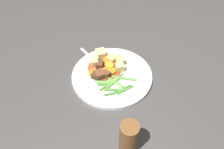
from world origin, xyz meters
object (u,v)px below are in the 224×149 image
Objects in this scene: carrot_slice_2 at (105,72)px; fork at (95,61)px; potato_chunk_4 at (94,63)px; carrot_slice_1 at (111,72)px; meat_chunk_0 at (100,75)px; carrot_slice_0 at (107,61)px; meat_chunk_2 at (100,65)px; meat_chunk_3 at (107,75)px; potato_chunk_0 at (94,59)px; pepper_mill at (128,138)px; potato_chunk_1 at (111,60)px; potato_chunk_3 at (119,61)px; potato_chunk_5 at (100,55)px; potato_chunk_2 at (120,67)px; meat_chunk_1 at (96,76)px; dinner_plate at (112,76)px; carrot_slice_3 at (93,73)px; carrot_slice_4 at (109,65)px.

carrot_slice_2 is 0.07m from fork.
carrot_slice_1 is at bearing -145.90° from potato_chunk_4.
meat_chunk_0 is at bearing 116.76° from carrot_slice_2.
carrot_slice_0 is at bearing -9.69° from carrot_slice_1.
meat_chunk_2 is 0.06m from meat_chunk_3.
potato_chunk_0 is 0.24× the size of pepper_mill.
potato_chunk_0 is 0.07m from potato_chunk_1.
potato_chunk_3 is 1.24× the size of meat_chunk_2.
carrot_slice_1 is 0.04m from meat_chunk_0.
potato_chunk_5 reaches higher than meat_chunk_3.
potato_chunk_2 reaches higher than carrot_slice_2.
potato_chunk_3 reaches higher than meat_chunk_2.
meat_chunk_0 is (-0.09, 0.01, 0.00)m from potato_chunk_0.
carrot_slice_0 is 1.01× the size of meat_chunk_1.
potato_chunk_3 is at bearing -51.59° from dinner_plate.
potato_chunk_3 is (-0.02, -0.03, -0.00)m from potato_chunk_1.
meat_chunk_0 is (0.01, 0.04, 0.02)m from dinner_plate.
potato_chunk_5 is (0.08, -0.01, 0.01)m from carrot_slice_2.
dinner_plate is 8.21× the size of carrot_slice_3.
carrot_slice_1 is 1.11× the size of meat_chunk_2.
potato_chunk_4 reaches higher than carrot_slice_2.
potato_chunk_4 is 1.01× the size of meat_chunk_1.
carrot_slice_1 is 0.02m from carrot_slice_2.
carrot_slice_0 is at bearing 57.10° from potato_chunk_1.
meat_chunk_2 is at bearing 1.91° from meat_chunk_3.
potato_chunk_1 is 1.09× the size of potato_chunk_4.
pepper_mill is (-0.33, 0.09, 0.04)m from carrot_slice_0.
carrot_slice_2 is 0.93× the size of potato_chunk_3.
carrot_slice_2 is at bearing 130.77° from potato_chunk_1.
carrot_slice_4 is 0.04m from meat_chunk_2.
dinner_plate is at bearing 103.48° from potato_chunk_2.
carrot_slice_2 is 1.06× the size of meat_chunk_0.
fork is at bearing 59.62° from potato_chunk_1.
meat_chunk_3 is (-0.06, 0.05, -0.00)m from potato_chunk_1.
meat_chunk_1 is at bearing 129.38° from carrot_slice_0.
pepper_mill is (-0.29, 0.02, 0.04)m from carrot_slice_3.
meat_chunk_0 is 0.02m from meat_chunk_3.
potato_chunk_5 reaches higher than dinner_plate.
meat_chunk_0 is (-0.06, 0.05, 0.01)m from carrot_slice_0.
potato_chunk_2 is at bearing -167.27° from potato_chunk_1.
potato_chunk_0 is (0.03, 0.04, 0.01)m from carrot_slice_0.
potato_chunk_2 is 0.74× the size of potato_chunk_5.
meat_chunk_2 is at bearing -135.01° from potato_chunk_4.
carrot_slice_4 is at bearing -65.81° from meat_chunk_1.
meat_chunk_1 is at bearing 68.19° from meat_chunk_3.
carrot_slice_0 is at bearing -119.41° from fork.
carrot_slice_2 is 0.08m from potato_chunk_5.
potato_chunk_2 is at bearing -155.92° from carrot_slice_0.
carrot_slice_2 is at bearing -63.24° from meat_chunk_0.
carrot_slice_2 is 0.20× the size of fork.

